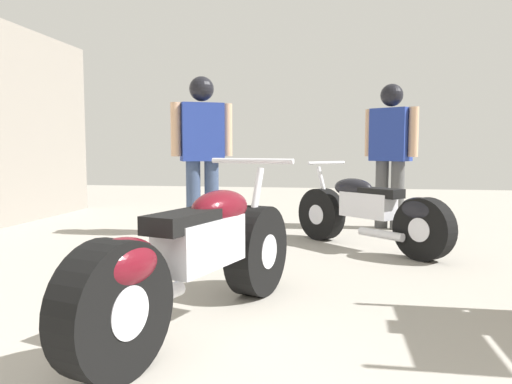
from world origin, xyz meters
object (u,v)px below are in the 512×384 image
Objects in this scene: motorcycle_maroon_cruiser at (196,259)px; motorcycle_black_naked at (371,213)px; mechanic_in_blue at (391,143)px; mechanic_with_helmet at (202,141)px.

motorcycle_black_naked is (1.10, 2.38, -0.03)m from motorcycle_maroon_cruiser.
mechanic_with_helmet reaches higher than mechanic_in_blue.
motorcycle_maroon_cruiser is 2.62m from motorcycle_black_naked.
motorcycle_black_naked is 0.81× the size of mechanic_in_blue.
motorcycle_black_naked is 0.80× the size of mechanic_with_helmet.
motorcycle_maroon_cruiser is 1.35× the size of motorcycle_black_naked.
motorcycle_black_naked is at bearing -16.19° from mechanic_with_helmet.
motorcycle_maroon_cruiser is at bearing -114.79° from motorcycle_black_naked.
mechanic_with_helmet reaches higher than motorcycle_maroon_cruiser.
mechanic_in_blue is at bearing 76.77° from motorcycle_black_naked.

